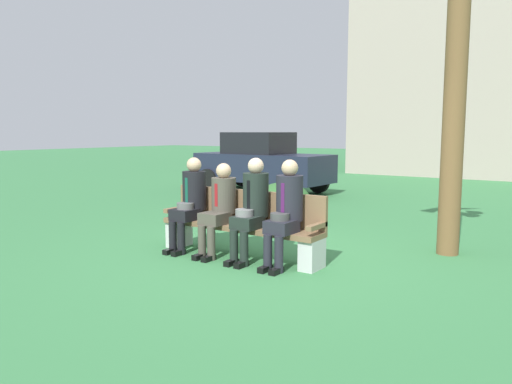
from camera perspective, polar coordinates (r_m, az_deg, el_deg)
ground_plane at (r=6.72m, az=0.89°, el=-7.64°), size 80.00×80.00×0.00m
park_bench at (r=6.76m, az=-1.62°, el=-3.75°), size 2.43×0.44×0.90m
seated_man_leftmost at (r=7.12m, az=-7.60°, el=-0.82°), size 0.34×0.72×1.33m
seated_man_centerleft at (r=6.78m, az=-4.22°, el=-1.41°), size 0.34×0.72×1.27m
seated_man_centerright at (r=6.46m, az=-0.48°, el=-1.44°), size 0.34×0.72×1.36m
seated_man_rightmost at (r=6.18m, az=3.47°, el=-1.86°), size 0.34×0.72×1.35m
shrub_near_bench at (r=9.88m, az=3.16°, el=-0.88°), size 1.11×1.02×0.69m
parked_car_near at (r=13.90m, az=0.67°, el=3.45°), size 3.98×1.87×1.68m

